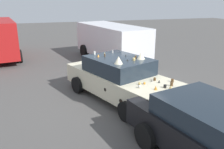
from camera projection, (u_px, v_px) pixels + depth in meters
The scene contains 4 objects.
ground_plane at pixel (120, 98), 8.20m from camera, with size 60.00×60.00×0.00m, color #514F4C.
art_car_decorated at pixel (120, 78), 7.99m from camera, with size 4.75×3.17×1.67m.
parked_van_near_left at pixel (111, 41), 13.00m from camera, with size 5.57×2.96×1.98m.
parked_sedan_row_back_center at pixel (224, 139), 4.58m from camera, with size 4.78×2.69×1.33m.
Camera 1 is at (-7.07, 2.63, 3.31)m, focal length 37.12 mm.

